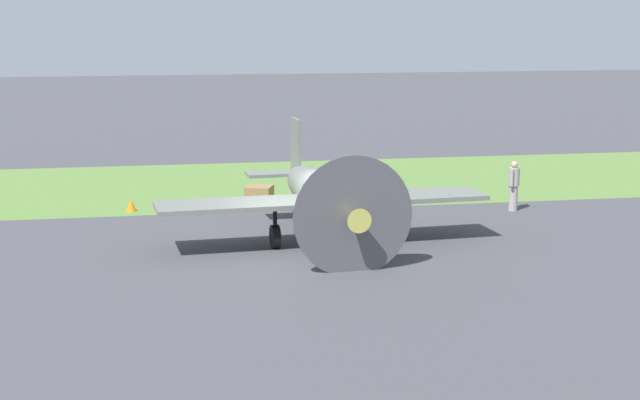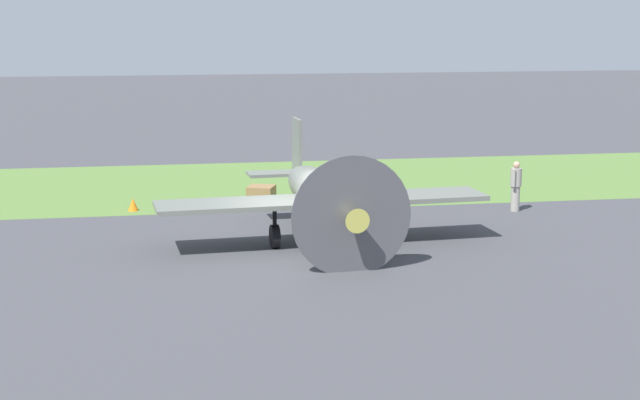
{
  "view_description": "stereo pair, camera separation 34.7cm",
  "coord_description": "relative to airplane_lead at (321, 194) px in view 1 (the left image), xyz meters",
  "views": [
    {
      "loc": [
        3.94,
        27.11,
        6.77
      ],
      "look_at": [
        -1.18,
        -0.81,
        1.26
      ],
      "focal_mm": 54.67,
      "sensor_mm": 36.0,
      "label": 1
    },
    {
      "loc": [
        3.6,
        27.17,
        6.77
      ],
      "look_at": [
        -1.18,
        -0.81,
        1.26
      ],
      "focal_mm": 54.67,
      "sensor_mm": 36.0,
      "label": 2
    }
  ],
  "objects": [
    {
      "name": "ground_plane",
      "position": [
        1.19,
        0.65,
        -1.47
      ],
      "size": [
        160.0,
        160.0,
        0.0
      ],
      "primitive_type": "plane",
      "color": "#424247"
    },
    {
      "name": "grass_verge",
      "position": [
        1.19,
        -10.42,
        -1.47
      ],
      "size": [
        120.0,
        11.0,
        0.01
      ],
      "primitive_type": "cube",
      "color": "#567A38",
      "rests_on": "ground"
    },
    {
      "name": "airplane_lead",
      "position": [
        0.0,
        0.0,
        0.0
      ],
      "size": [
        9.88,
        7.81,
        3.51
      ],
      "rotation": [
        0.0,
        0.0,
        0.07
      ],
      "color": "slate",
      "rests_on": "ground"
    },
    {
      "name": "ground_crew_chief",
      "position": [
        -7.38,
        -3.47,
        -0.56
      ],
      "size": [
        0.42,
        0.52,
        1.73
      ],
      "rotation": [
        0.0,
        0.0,
        0.92
      ],
      "color": "#9E998E",
      "rests_on": "ground"
    },
    {
      "name": "fuel_drum",
      "position": [
        -2.99,
        -8.0,
        -1.02
      ],
      "size": [
        0.6,
        0.6,
        0.9
      ],
      "primitive_type": "cylinder",
      "color": "black",
      "rests_on": "ground"
    },
    {
      "name": "supply_crate",
      "position": [
        1.1,
        -6.27,
        -1.15
      ],
      "size": [
        1.16,
        1.16,
        0.64
      ],
      "primitive_type": "cube",
      "rotation": [
        0.0,
        0.0,
        1.21
      ],
      "color": "olive",
      "rests_on": "ground"
    },
    {
      "name": "runway_marker_cone",
      "position": [
        5.61,
        -5.73,
        -1.25
      ],
      "size": [
        0.36,
        0.36,
        0.44
      ],
      "primitive_type": "cone",
      "color": "orange",
      "rests_on": "ground"
    }
  ]
}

